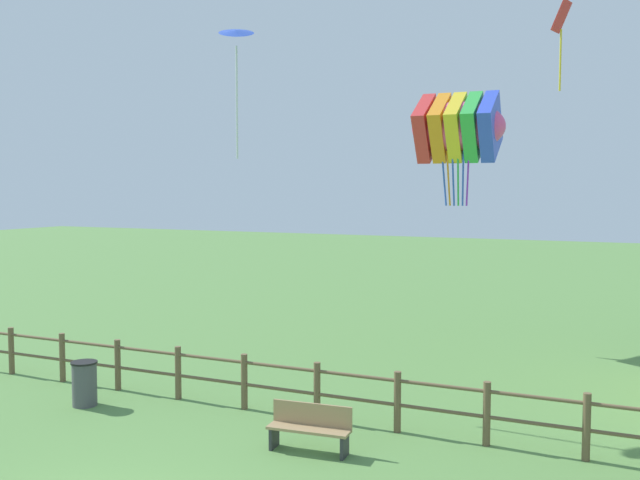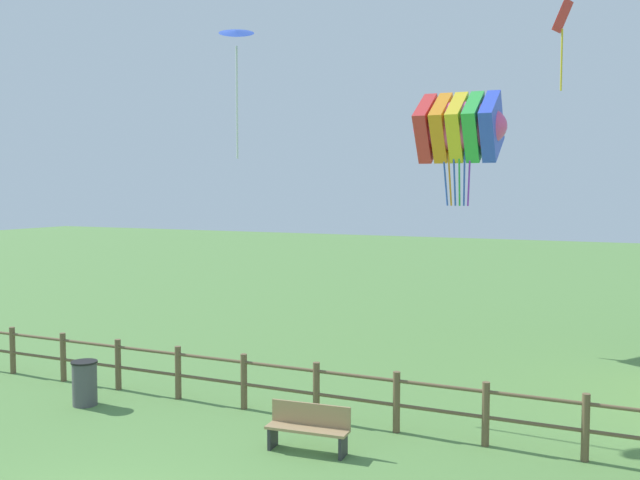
% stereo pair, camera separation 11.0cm
% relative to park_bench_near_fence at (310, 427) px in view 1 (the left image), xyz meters
% --- Properties ---
extents(wooden_fence, '(19.12, 0.14, 1.20)m').
position_rel_park_bench_near_fence_xyz_m(wooden_fence, '(-1.48, 1.63, 0.22)').
color(wooden_fence, brown).
rests_on(wooden_fence, ground_plane).
extents(park_bench_near_fence, '(1.54, 0.53, 0.85)m').
position_rel_park_bench_near_fence_xyz_m(park_bench_near_fence, '(0.00, 0.00, 0.00)').
color(park_bench_near_fence, '#9E7F56').
rests_on(park_bench_near_fence, ground_plane).
extents(trash_bin, '(0.57, 0.57, 0.97)m').
position_rel_park_bench_near_fence_xyz_m(trash_bin, '(-5.64, 0.37, 0.04)').
color(trash_bin, '#4C4C51').
rests_on(trash_bin, ground_plane).
extents(kite_rainbow_parafoil, '(2.90, 2.23, 3.46)m').
position_rel_park_bench_near_fence_xyz_m(kite_rainbow_parafoil, '(0.08, 10.16, 6.12)').
color(kite_rainbow_parafoil, '#E54C8C').
extents(kite_blue_delta, '(1.08, 1.07, 3.07)m').
position_rel_park_bench_near_fence_xyz_m(kite_blue_delta, '(-3.25, 2.89, 7.63)').
color(kite_blue_delta, blue).
extents(kite_red_diamond, '(0.48, 0.66, 2.31)m').
position_rel_park_bench_near_fence_xyz_m(kite_red_diamond, '(3.18, 8.53, 8.44)').
color(kite_red_diamond, red).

